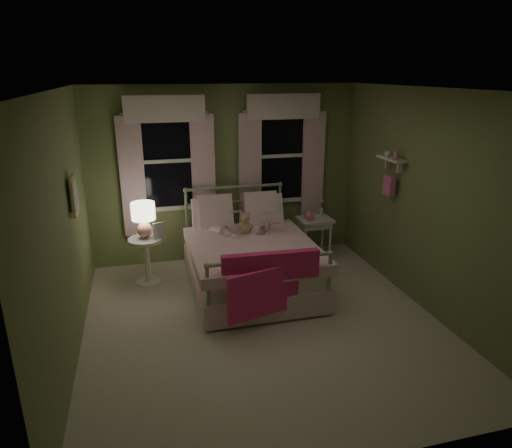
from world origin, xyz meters
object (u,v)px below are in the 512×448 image
object	(u,v)px
bed	(249,260)
teddy_bear	(245,225)
nightstand_right	(315,225)
child_right	(262,213)
nightstand_left	(147,254)
table_lamp	(143,217)
child_left	(222,210)

from	to	relation	value
bed	teddy_bear	xyz separation A→B (m)	(0.00, 0.26, 0.41)
bed	nightstand_right	xyz separation A→B (m)	(1.19, 0.69, 0.17)
child_right	nightstand_left	bearing A→B (deg)	20.69
bed	table_lamp	bearing A→B (deg)	161.19
child_left	table_lamp	xyz separation A→B (m)	(-1.04, 0.03, -0.02)
table_lamp	nightstand_left	bearing A→B (deg)	-90.00
teddy_bear	nightstand_right	bearing A→B (deg)	19.67
table_lamp	nightstand_right	world-z (taller)	table_lamp
bed	child_right	world-z (taller)	child_right
teddy_bear	table_lamp	bearing A→B (deg)	171.95
bed	teddy_bear	distance (m)	0.49
child_right	table_lamp	bearing A→B (deg)	20.69
nightstand_right	nightstand_left	bearing A→B (deg)	-174.57
child_left	teddy_bear	size ratio (longest dim) A/B	2.59
bed	nightstand_right	distance (m)	1.39
teddy_bear	table_lamp	distance (m)	1.34
nightstand_left	bed	bearing A→B (deg)	-18.81
child_left	nightstand_right	bearing A→B (deg)	170.15
nightstand_left	nightstand_right	size ratio (longest dim) A/B	1.02
nightstand_right	bed	bearing A→B (deg)	-149.97
table_lamp	child_right	bearing A→B (deg)	-1.02
table_lamp	nightstand_right	distance (m)	2.56
table_lamp	bed	bearing A→B (deg)	-18.81
child_left	child_right	size ratio (longest dim) A/B	1.28
child_right	table_lamp	xyz separation A→B (m)	(-1.60, 0.03, 0.07)
bed	table_lamp	size ratio (longest dim) A/B	4.27
child_left	nightstand_right	size ratio (longest dim) A/B	1.28
teddy_bear	nightstand_right	size ratio (longest dim) A/B	0.49
teddy_bear	child_left	bearing A→B (deg)	150.50
child_left	bed	bearing A→B (deg)	103.45
child_left	child_right	world-z (taller)	child_left
bed	nightstand_right	world-z (taller)	bed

